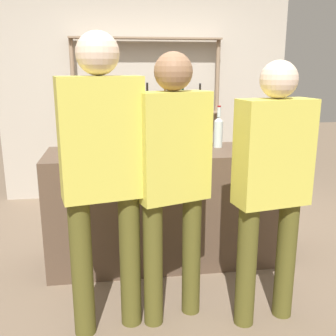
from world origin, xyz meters
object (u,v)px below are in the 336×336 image
Objects in this scene: counter_bottle_3 at (204,137)px; customer_left at (102,166)px; wine_glass at (191,140)px; ice_bucket at (252,137)px; customer_center at (173,171)px; counter_bottle_1 at (218,131)px; counter_bottle_0 at (264,130)px; cork_jar at (140,144)px; counter_bottle_2 at (204,129)px; customer_right at (272,177)px.

customer_left is at bearing -135.94° from counter_bottle_3.
counter_bottle_3 is 0.15m from wine_glass.
customer_left is at bearing -147.43° from ice_bucket.
ice_bucket is (0.39, -0.01, -0.01)m from counter_bottle_3.
wine_glass is (-0.12, -0.08, -0.00)m from counter_bottle_3.
counter_bottle_1 is at bearing -48.97° from customer_center.
cork_jar is (-1.10, -0.11, -0.06)m from counter_bottle_0.
counter_bottle_1 is 0.68m from cork_jar.
customer_left is at bearing -129.19° from counter_bottle_2.
counter_bottle_1 is 0.14m from counter_bottle_2.
wine_glass is 0.69× the size of ice_bucket.
ice_bucket is 1.78× the size of cork_jar.
counter_bottle_1 is at bearing -6.79° from customer_right.
counter_bottle_1 is 1.03m from customer_right.
counter_bottle_0 is 0.20× the size of customer_right.
counter_bottle_3 is (-0.17, -0.20, -0.01)m from counter_bottle_1.
counter_bottle_1 is 0.21× the size of customer_center.
counter_bottle_2 is (-0.11, 0.08, 0.01)m from counter_bottle_1.
counter_bottle_2 reaches higher than cork_jar.
counter_bottle_2 is 0.29m from counter_bottle_3.
counter_bottle_2 is 1.51× the size of ice_bucket.
customer_left is 1.09× the size of customer_right.
counter_bottle_3 is 0.18× the size of customer_left.
customer_center is (-0.96, -0.94, -0.08)m from counter_bottle_0.
customer_left is at bearing 78.37° from customer_center.
cork_jar is 0.07× the size of customer_left.
counter_bottle_0 is at bearing -6.24° from counter_bottle_2.
counter_bottle_0 is 0.42m from counter_bottle_1.
ice_bucket is 0.13× the size of customer_left.
customer_right is at bearing -118.98° from customer_center.
counter_bottle_1 is 0.31m from ice_bucket.
wine_glass is 0.83m from customer_right.
counter_bottle_2 is 2.70× the size of cork_jar.
customer_right reaches higher than counter_bottle_2.
customer_center reaches higher than customer_right.
customer_left is at bearing 76.68° from customer_right.
wine_glass is (-0.18, -0.36, -0.03)m from counter_bottle_2.
counter_bottle_2 is at bearing -41.87° from customer_center.
counter_bottle_2 is 1.35m from customer_left.
counter_bottle_1 is 1.06× the size of counter_bottle_3.
counter_bottle_3 is 0.52m from cork_jar.
counter_bottle_1 is 0.19× the size of customer_left.
counter_bottle_2 is 0.21× the size of customer_center.
customer_right is at bearing -109.08° from counter_bottle_0.
cork_jar is 0.92m from customer_left.
counter_bottle_0 reaches higher than ice_bucket.
customer_right is at bearing -81.47° from counter_bottle_2.
counter_bottle_0 is 0.18× the size of customer_left.
wine_glass is 0.43m from cork_jar.
cork_jar is at bearing -163.14° from counter_bottle_2.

